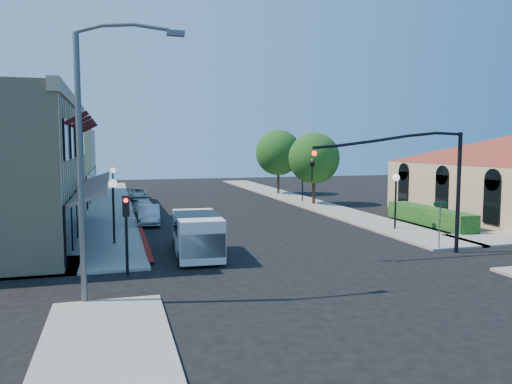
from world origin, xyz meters
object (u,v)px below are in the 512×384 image
object	(u,v)px
lamppost_left_far	(113,178)
lamppost_right_far	(303,173)
signal_mast_arm	(422,172)
parked_car_a	(187,236)
lamppost_right_near	(396,187)
parked_car_d	(138,194)
parked_car_b	(149,215)
street_name_sign	(440,217)
parked_car_c	(145,207)
secondary_signal	(126,220)
street_tree_a	(314,158)
lamppost_left_near	(113,195)
cobra_streetlight	(91,148)
white_van	(197,233)
street_tree_b	(278,153)

from	to	relation	value
lamppost_left_far	lamppost_right_far	distance (m)	17.12
signal_mast_arm	parked_car_a	bearing A→B (deg)	154.16
lamppost_right_far	parked_car_a	bearing A→B (deg)	-127.48
lamppost_right_near	parked_car_d	bearing A→B (deg)	122.34
parked_car_b	lamppost_left_far	bearing A→B (deg)	111.17
street_name_sign	parked_car_c	bearing A→B (deg)	127.58
parked_car_c	street_name_sign	bearing A→B (deg)	-56.59
lamppost_left_far	parked_car_b	xyz separation A→B (m)	(2.30, -7.29, -2.08)
secondary_signal	parked_car_b	bearing A→B (deg)	82.29
street_name_sign	parked_car_d	bearing A→B (deg)	115.27
parked_car_a	lamppost_left_far	bearing A→B (deg)	105.36
street_name_sign	parked_car_d	xyz separation A→B (m)	(-13.70, 29.02, -1.16)
street_tree_a	secondary_signal	bearing A→B (deg)	-129.21
signal_mast_arm	lamppost_right_far	distance (m)	22.70
lamppost_right_far	parked_car_b	xyz separation A→B (m)	(-14.70, -9.29, -2.08)
signal_mast_arm	parked_car_a	size ratio (longest dim) A/B	2.48
lamppost_left_near	parked_car_b	xyz separation A→B (m)	(2.30, 6.71, -2.08)
lamppost_left_near	lamppost_right_near	size ratio (longest dim) A/B	1.00
cobra_streetlight	street_name_sign	world-z (taller)	cobra_streetlight
street_name_sign	white_van	size ratio (longest dim) A/B	0.52
secondary_signal	cobra_streetlight	size ratio (longest dim) A/B	0.36
street_tree_a	street_name_sign	distance (m)	20.00
lamppost_right_near	street_tree_a	bearing A→B (deg)	88.77
lamppost_left_near	lamppost_right_near	xyz separation A→B (m)	(17.00, 0.00, 0.00)
lamppost_left_near	lamppost_left_far	bearing A→B (deg)	90.00
parked_car_a	parked_car_b	xyz separation A→B (m)	(-1.40, 8.05, 0.11)
cobra_streetlight	white_van	world-z (taller)	cobra_streetlight
secondary_signal	parked_car_a	size ratio (longest dim) A/B	1.03
street_tree_a	street_name_sign	xyz separation A→B (m)	(-1.30, -19.80, -2.50)
cobra_streetlight	lamppost_left_far	xyz separation A→B (m)	(0.65, 24.00, -2.53)
street_tree_a	parked_car_b	world-z (taller)	street_tree_a
signal_mast_arm	parked_car_d	size ratio (longest dim) A/B	2.06
street_tree_b	white_van	bearing A→B (deg)	-115.62
lamppost_right_far	white_van	bearing A→B (deg)	-123.25
secondary_signal	white_van	size ratio (longest dim) A/B	0.69
street_tree_b	cobra_streetlight	bearing A→B (deg)	-117.83
lamppost_right_far	secondary_signal	bearing A→B (deg)	-126.14
cobra_streetlight	lamppost_right_far	distance (m)	31.53
lamppost_right_far	lamppost_left_far	bearing A→B (deg)	-173.29
lamppost_right_far	parked_car_b	world-z (taller)	lamppost_right_far
street_tree_b	lamppost_left_near	size ratio (longest dim) A/B	1.97
street_tree_b	parked_car_b	bearing A→B (deg)	-130.94
white_van	parked_car_d	world-z (taller)	white_van
cobra_streetlight	lamppost_right_far	xyz separation A→B (m)	(17.65, 26.00, -2.53)
parked_car_d	parked_car_b	bearing A→B (deg)	-88.32
street_tree_a	lamppost_right_near	distance (m)	14.08
lamppost_right_near	street_tree_b	bearing A→B (deg)	89.28
street_name_sign	lamppost_right_far	world-z (taller)	lamppost_right_far
lamppost_right_near	white_van	size ratio (longest dim) A/B	0.75
lamppost_left_near	white_van	bearing A→B (deg)	-46.90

